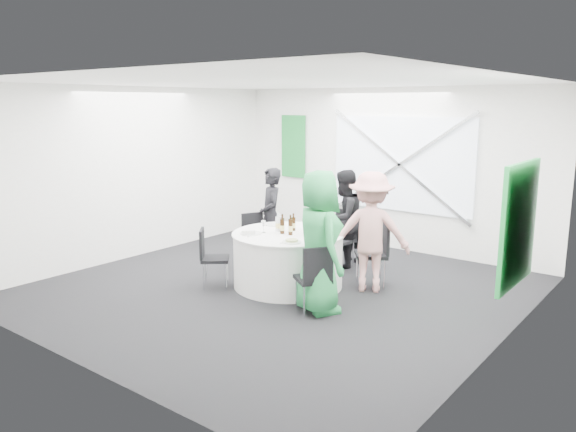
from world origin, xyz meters
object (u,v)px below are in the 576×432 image
Objects in this scene: chair_back_right at (377,248)px; person_man_back at (344,219)px; green_water_bottle at (307,224)px; person_woman_green at (319,242)px; banquet_table at (288,259)px; person_man_back_left at (271,216)px; clear_water_bottle at (278,224)px; chair_front_left at (210,254)px; chair_front_right at (315,274)px; chair_back_left at (255,236)px; chair_back at (342,234)px; person_woman_pink at (371,232)px.

person_man_back reaches higher than chair_back_right.
person_woman_green is at bearing -45.39° from green_water_bottle.
banquet_table is 4.69× the size of green_water_bottle.
person_man_back_left is 1.33m from green_water_bottle.
person_woman_green is at bearing -27.04° from clear_water_bottle.
person_woman_green is (1.72, 0.16, 0.40)m from chair_front_left.
person_woman_green is at bearing -125.23° from chair_front_left.
clear_water_bottle is at bearing -162.99° from green_water_bottle.
banquet_table is at bearing 0.00° from person_man_back_left.
chair_back_right is at bearing 63.13° from person_man_back.
person_man_back is at bearing -121.31° from chair_front_right.
chair_back_left is 1.41m from person_man_back.
person_man_back_left reaches higher than chair_back_right.
chair_front_right reaches higher than chair_front_left.
clear_water_bottle is (-0.17, -0.00, 0.48)m from banquet_table.
chair_back_right reaches higher than chair_front_left.
chair_back_right is at bearing -57.47° from chair_back_left.
chair_back_left is at bearing -31.05° from chair_front_left.
chair_back is 1.18m from person_woman_pink.
chair_front_right is at bearing -61.94° from chair_back.
chair_back reaches higher than banquet_table.
chair_front_left is at bearing -46.90° from person_man_back_left.
chair_front_left is 1.41m from green_water_bottle.
person_man_back_left is 1.16m from person_man_back.
chair_back_right reaches higher than chair_front_right.
clear_water_bottle reaches higher than chair_back.
chair_front_left is 1.04m from clear_water_bottle.
chair_back_left is at bearing 164.10° from green_water_bottle.
person_woman_green is (-0.03, 0.12, 0.37)m from chair_front_right.
banquet_table is 0.89× the size of person_woman_green.
person_woman_green is (0.89, -0.55, 0.50)m from banquet_table.
chair_front_right is (0.93, -0.67, 0.12)m from banquet_table.
chair_back_left is 0.96× the size of chair_front_right.
chair_front_left is at bearing 36.84° from person_woman_green.
chair_back is 0.59× the size of person_man_back.
chair_back_right is 0.61× the size of person_man_back.
chair_front_left reaches higher than banquet_table.
chair_front_right is at bearing -31.16° from clear_water_bottle.
chair_front_left is at bearing -88.20° from chair_back_right.
person_woman_pink is at bearing 27.95° from banquet_table.
chair_back is at bearing 85.44° from banquet_table.
clear_water_bottle is at bearing -7.40° from person_man_back.
person_woman_green reaches higher than green_water_bottle.
banquet_table is at bearing 0.00° from person_woman_pink.
person_man_back_left reaches higher than green_water_bottle.
green_water_bottle is (-0.69, 0.79, 0.39)m from chair_front_right.
chair_back_right is 0.61× the size of person_man_back_left.
person_woman_pink reaches higher than chair_back.
clear_water_bottle is (0.76, -0.76, 0.10)m from person_man_back_left.
person_man_back is at bearing -35.13° from person_woman_green.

